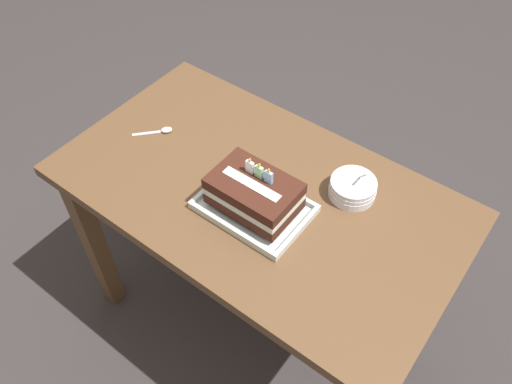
{
  "coord_description": "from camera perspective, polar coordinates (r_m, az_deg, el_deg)",
  "views": [
    {
      "loc": [
        0.58,
        -0.78,
        1.87
      ],
      "look_at": [
        0.02,
        -0.03,
        0.79
      ],
      "focal_mm": 36.48,
      "sensor_mm": 36.0,
      "label": 1
    }
  ],
  "objects": [
    {
      "name": "birthday_cake",
      "position": [
        1.37,
        -0.2,
        -0.1
      ],
      "size": [
        0.23,
        0.15,
        0.14
      ],
      "color": "#421F15",
      "rests_on": "foil_tray"
    },
    {
      "name": "ground_plane",
      "position": [
        2.1,
        0.14,
        -13.54
      ],
      "size": [
        8.0,
        8.0,
        0.0
      ],
      "primitive_type": "plane",
      "color": "#383333"
    },
    {
      "name": "dining_table",
      "position": [
        1.56,
        0.18,
        -2.66
      ],
      "size": [
        1.16,
        0.66,
        0.76
      ],
      "color": "brown",
      "rests_on": "ground_plane"
    },
    {
      "name": "bowl_stack",
      "position": [
        1.46,
        10.55,
        0.43
      ],
      "size": [
        0.13,
        0.13,
        0.11
      ],
      "color": "white",
      "rests_on": "dining_table"
    },
    {
      "name": "foil_tray",
      "position": [
        1.41,
        -0.2,
        -1.75
      ],
      "size": [
        0.29,
        0.21,
        0.02
      ],
      "color": "silver",
      "rests_on": "dining_table"
    },
    {
      "name": "serving_spoon_near_tray",
      "position": [
        1.66,
        -10.17,
        6.66
      ],
      "size": [
        0.1,
        0.1,
        0.01
      ],
      "color": "silver",
      "rests_on": "dining_table"
    }
  ]
}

